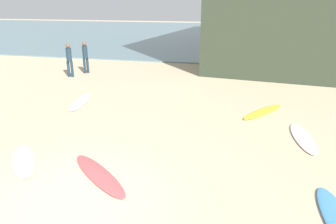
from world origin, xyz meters
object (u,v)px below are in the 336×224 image
beachgoer_far (85,56)px  beachgoer_mid (236,57)px  surfboard_4 (263,112)px  surfboard_5 (99,174)px  surfboard_0 (23,160)px  surfboard_1 (81,102)px  surfboard_2 (303,138)px  beachgoer_near (69,59)px

beachgoer_far → beachgoer_mid: bearing=132.9°
surfboard_4 → surfboard_5: (-4.05, -5.50, -0.00)m
beachgoer_far → surfboard_5: bearing=59.8°
surfboard_0 → surfboard_1: same height
surfboard_1 → beachgoer_mid: size_ratio=1.39×
surfboard_2 → beachgoer_far: beachgoer_far is taller
surfboard_1 → surfboard_2: surfboard_1 is taller
surfboard_5 → beachgoer_mid: size_ratio=1.38×
surfboard_1 → beachgoer_far: (-2.36, 5.13, 0.96)m
surfboard_2 → surfboard_5: same height
surfboard_1 → beachgoer_mid: beachgoer_mid is taller
surfboard_0 → beachgoer_far: (-3.35, 10.00, 0.96)m
surfboard_0 → surfboard_1: (-0.99, 4.87, 0.00)m
surfboard_1 → surfboard_4: size_ratio=1.00×
surfboard_4 → surfboard_5: size_ratio=1.01×
surfboard_0 → surfboard_4: size_ratio=0.82×
surfboard_0 → beachgoer_near: 9.72m
beachgoer_mid → beachgoer_far: size_ratio=0.97×
surfboard_5 → beachgoer_mid: 12.27m
surfboard_1 → beachgoer_near: beachgoer_near is taller
surfboard_4 → surfboard_0: bearing=-104.8°
surfboard_1 → surfboard_2: size_ratio=1.05×
beachgoer_mid → beachgoer_far: beachgoer_far is taller
beachgoer_far → surfboard_0: bearing=49.7°
beachgoer_mid → beachgoer_far: (-8.36, -1.72, 0.03)m
surfboard_5 → beachgoer_far: size_ratio=1.35×
surfboard_4 → beachgoer_mid: bearing=135.9°
surfboard_1 → beachgoer_far: bearing=-77.2°
beachgoer_near → beachgoer_mid: (8.75, 2.79, -0.04)m
surfboard_1 → beachgoer_far: 5.73m
surfboard_4 → beachgoer_near: (-9.99, 3.61, 0.97)m
surfboard_2 → beachgoer_mid: bearing=100.0°
surfboard_0 → beachgoer_far: 10.59m
beachgoer_mid → surfboard_0: bearing=-6.4°
surfboard_4 → beachgoer_far: (-9.60, 4.69, 0.96)m
surfboard_2 → beachgoer_near: (-11.05, 5.75, 0.97)m
surfboard_2 → surfboard_4: size_ratio=0.95×
surfboard_0 → surfboard_1: bearing=61.5°
surfboard_0 → surfboard_1: 4.96m
surfboard_5 → beachgoer_far: (-5.55, 10.19, 0.96)m
surfboard_0 → surfboard_2: 7.97m
beachgoer_near → surfboard_1: bearing=-63.5°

